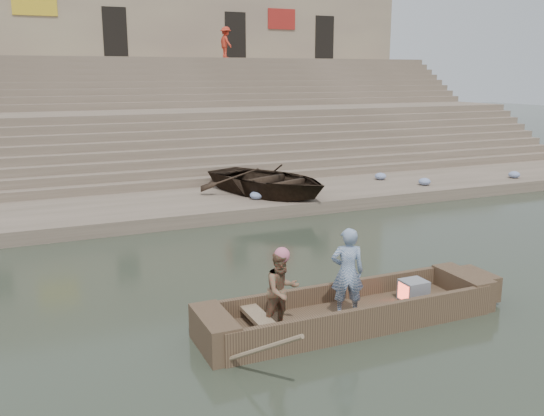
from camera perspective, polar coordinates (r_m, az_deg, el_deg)
ground at (r=13.30m, az=12.53°, el=-6.70°), size 120.00×120.00×0.00m
lower_landing at (r=19.99m, az=-0.98°, el=0.84°), size 32.00×4.00×0.40m
mid_landing at (r=26.79m, az=-7.23°, el=6.45°), size 32.00×3.00×2.80m
upper_landing at (r=33.45m, az=-10.76°, el=9.68°), size 32.00×3.00×5.20m
ghat_steps at (r=28.37m, az=-8.23°, el=7.59°), size 32.00×11.00×5.20m
building_wall at (r=37.32m, az=-12.40°, el=14.54°), size 32.00×5.07×11.20m
main_rowboat at (r=10.83m, az=7.57°, el=-10.53°), size 5.00×1.30×0.22m
rowboat_trim at (r=10.85m, az=8.60°, el=-9.38°), size 6.04×2.63×2.02m
standing_man at (r=10.38m, az=7.33°, el=-6.19°), size 0.68×0.57×1.60m
rowing_man at (r=9.80m, az=0.96°, el=-8.02°), size 0.74×0.62×1.35m
television at (r=11.44m, az=13.53°, el=-7.81°), size 0.46×0.42×0.40m
beached_rowboat at (r=19.72m, az=-0.35°, el=2.72°), size 4.98×5.70×0.98m
pedestrian at (r=33.64m, az=-4.51°, el=15.74°), size 0.75×1.15×1.68m
cloth_bundles at (r=22.00m, az=12.29°, el=2.55°), size 11.15×2.23×0.26m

